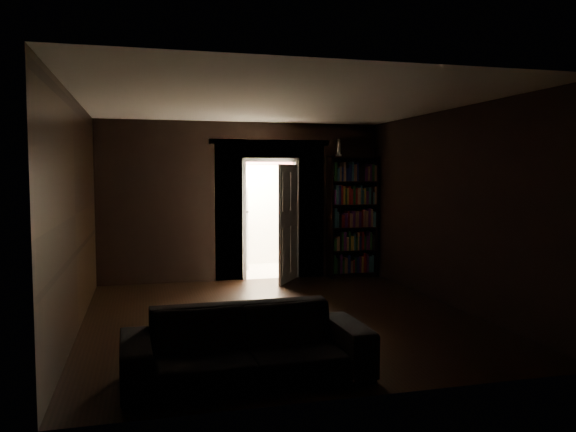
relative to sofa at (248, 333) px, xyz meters
name	(u,v)px	position (x,y,z in m)	size (l,w,h in m)	color
ground	(280,317)	(0.82, 2.10, -0.43)	(5.50, 5.50, 0.00)	black
room_walls	(262,188)	(0.81, 3.17, 1.25)	(5.02, 5.61, 2.84)	black
kitchen_alcove	(258,208)	(1.32, 5.97, 0.78)	(2.20, 1.80, 2.60)	beige
sofa	(248,333)	(0.00, 0.00, 0.00)	(2.24, 0.97, 0.86)	black
bookshelf	(352,217)	(2.82, 4.69, 0.67)	(0.90, 0.32, 2.20)	black
refrigerator	(227,227)	(0.72, 6.13, 0.39)	(0.74, 0.68, 1.65)	white
door	(288,223)	(1.55, 4.48, 0.59)	(0.85, 0.05, 2.05)	white
figurine	(339,148)	(2.57, 4.74, 1.93)	(0.11, 0.11, 0.32)	silver
bottles	(225,179)	(0.69, 6.14, 1.36)	(0.70, 0.09, 0.29)	black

